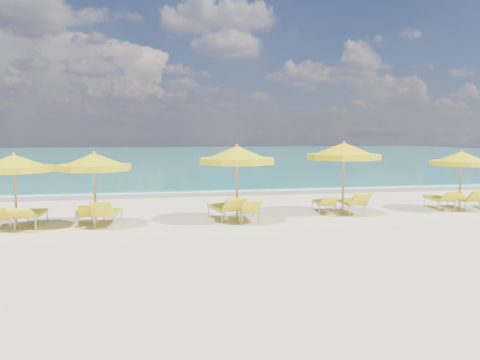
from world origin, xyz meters
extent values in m
plane|color=beige|center=(0.00, 0.00, 0.00)|extent=(120.00, 120.00, 0.00)
cube|color=#157669|center=(0.00, 48.00, 0.00)|extent=(120.00, 80.00, 0.30)
cube|color=tan|center=(0.00, 7.40, 0.00)|extent=(120.00, 2.60, 0.01)
cube|color=white|center=(0.00, 8.20, 0.00)|extent=(120.00, 1.20, 0.03)
cube|color=white|center=(-6.00, 17.00, 0.00)|extent=(14.00, 0.36, 0.05)
cube|color=white|center=(8.00, 24.00, 0.00)|extent=(18.00, 0.30, 0.05)
cylinder|color=tan|center=(-7.14, -0.02, 1.10)|extent=(0.07, 0.07, 2.20)
cone|color=yellow|center=(-7.14, -0.02, 2.03)|extent=(2.96, 2.96, 0.44)
cylinder|color=yellow|center=(-7.14, -0.02, 1.81)|extent=(2.99, 2.99, 0.18)
sphere|color=tan|center=(-7.14, -0.02, 2.25)|extent=(0.10, 0.10, 0.10)
cylinder|color=tan|center=(-4.85, -0.16, 1.11)|extent=(0.07, 0.07, 2.23)
cone|color=yellow|center=(-4.85, -0.16, 2.05)|extent=(2.87, 2.87, 0.45)
cylinder|color=yellow|center=(-4.85, -0.16, 1.83)|extent=(2.90, 2.90, 0.18)
sphere|color=tan|center=(-4.85, -0.16, 2.28)|extent=(0.10, 0.10, 0.10)
cylinder|color=tan|center=(-0.44, -0.24, 1.21)|extent=(0.08, 0.08, 2.42)
cone|color=yellow|center=(-0.44, -0.24, 2.23)|extent=(2.93, 2.93, 0.48)
cylinder|color=yellow|center=(-0.44, -0.24, 1.99)|extent=(2.96, 2.96, 0.19)
sphere|color=tan|center=(-0.44, -0.24, 2.47)|extent=(0.11, 0.11, 0.11)
cylinder|color=tan|center=(3.54, 0.54, 1.25)|extent=(0.08, 0.08, 2.49)
cone|color=yellow|center=(3.54, 0.54, 2.29)|extent=(3.25, 3.25, 0.50)
cylinder|color=yellow|center=(3.54, 0.54, 2.05)|extent=(3.27, 3.27, 0.20)
sphere|color=tan|center=(3.54, 0.54, 2.55)|extent=(0.11, 0.11, 0.11)
cylinder|color=tan|center=(8.08, 0.37, 1.08)|extent=(0.07, 0.07, 2.17)
cone|color=yellow|center=(8.08, 0.37, 1.99)|extent=(2.84, 2.84, 0.43)
cylinder|color=yellow|center=(8.08, 0.37, 1.78)|extent=(2.86, 2.86, 0.17)
sphere|color=tan|center=(8.08, 0.37, 2.22)|extent=(0.10, 0.10, 0.10)
cube|color=yellow|center=(-7.58, 0.35, 0.34)|extent=(0.64, 1.21, 0.07)
cube|color=yellow|center=(-6.79, 0.33, 0.41)|extent=(0.70, 1.44, 0.09)
cube|color=yellow|center=(-6.84, -0.66, 0.57)|extent=(0.66, 0.66, 0.39)
cube|color=yellow|center=(-5.24, 0.48, 0.34)|extent=(0.75, 1.25, 0.07)
cube|color=yellow|center=(-5.08, -0.30, 0.52)|extent=(0.61, 0.57, 0.41)
cube|color=yellow|center=(-4.48, 0.14, 0.39)|extent=(0.77, 1.42, 0.08)
cube|color=yellow|center=(-4.59, -0.75, 0.62)|extent=(0.67, 0.58, 0.51)
cube|color=yellow|center=(-0.81, 0.32, 0.42)|extent=(0.92, 1.55, 0.09)
cube|color=yellow|center=(-0.62, -0.65, 0.64)|extent=(0.75, 0.70, 0.50)
cube|color=yellow|center=(-0.04, 0.03, 0.37)|extent=(0.66, 1.33, 0.08)
cube|color=yellow|center=(-0.10, -0.85, 0.57)|extent=(0.61, 0.56, 0.45)
cube|color=yellow|center=(3.02, 1.14, 0.36)|extent=(0.71, 1.30, 0.08)
cube|color=yellow|center=(2.90, 0.29, 0.50)|extent=(0.62, 0.61, 0.35)
cube|color=yellow|center=(3.94, 0.85, 0.40)|extent=(0.64, 1.38, 0.08)
cube|color=yellow|center=(3.92, -0.08, 0.61)|extent=(0.62, 0.56, 0.48)
cube|color=yellow|center=(7.68, 1.06, 0.39)|extent=(0.77, 1.43, 0.08)
cube|color=yellow|center=(7.56, 0.12, 0.58)|extent=(0.67, 0.65, 0.43)
cube|color=yellow|center=(8.62, 0.95, 0.38)|extent=(0.70, 1.38, 0.08)
cube|color=yellow|center=(8.55, 0.05, 0.59)|extent=(0.64, 0.58, 0.46)
camera|label=1|loc=(-3.23, -14.90, 2.83)|focal=35.00mm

